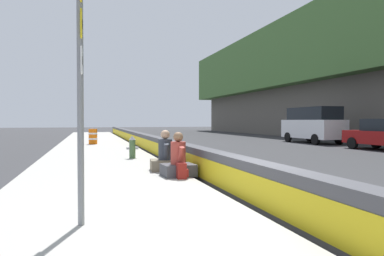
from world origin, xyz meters
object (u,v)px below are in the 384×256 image
object	(u,v)px
seated_person_middle	(165,158)
construction_barrel	(93,136)
seated_person_foreground	(178,162)
fire_hydrant	(132,147)
route_sign_post	(81,76)
backpack	(181,171)
parked_car_fourth	(313,124)

from	to	relation	value
seated_person_middle	construction_barrel	distance (m)	12.72
seated_person_foreground	fire_hydrant	bearing A→B (deg)	7.86
route_sign_post	backpack	xyz separation A→B (m)	(3.42, -2.36, -1.90)
seated_person_foreground	seated_person_middle	distance (m)	1.11
fire_hydrant	backpack	world-z (taller)	fire_hydrant
seated_person_middle	parked_car_fourth	size ratio (longest dim) A/B	0.23
backpack	fire_hydrant	bearing A→B (deg)	6.94
route_sign_post	parked_car_fourth	distance (m)	22.55
seated_person_foreground	parked_car_fourth	world-z (taller)	parked_car_fourth
fire_hydrant	seated_person_middle	xyz separation A→B (m)	(-3.61, -0.54, -0.08)
construction_barrel	fire_hydrant	bearing A→B (deg)	-171.29
route_sign_post	fire_hydrant	distance (m)	8.89
route_sign_post	seated_person_foreground	xyz separation A→B (m)	(3.85, -2.39, -1.73)
fire_hydrant	construction_barrel	size ratio (longest dim) A/B	0.93
fire_hydrant	backpack	xyz separation A→B (m)	(-5.15, -0.63, -0.25)
seated_person_middle	construction_barrel	size ratio (longest dim) A/B	1.26
construction_barrel	parked_car_fourth	world-z (taller)	parked_car_fourth
fire_hydrant	parked_car_fourth	distance (m)	15.82
seated_person_middle	parked_car_fourth	world-z (taller)	parked_car_fourth
route_sign_post	seated_person_foreground	bearing A→B (deg)	-31.77
seated_person_middle	backpack	world-z (taller)	seated_person_middle
route_sign_post	parked_car_fourth	world-z (taller)	route_sign_post
seated_person_foreground	seated_person_middle	size ratio (longest dim) A/B	0.98
backpack	parked_car_fourth	size ratio (longest dim) A/B	0.08
seated_person_middle	construction_barrel	world-z (taller)	seated_person_middle
route_sign_post	seated_person_foreground	size ratio (longest dim) A/B	3.07
route_sign_post	fire_hydrant	bearing A→B (deg)	-11.45
backpack	seated_person_foreground	bearing A→B (deg)	-3.21
backpack	route_sign_post	bearing A→B (deg)	145.39
parked_car_fourth	backpack	bearing A→B (deg)	134.71
construction_barrel	seated_person_middle	bearing A→B (deg)	-171.36
fire_hydrant	seated_person_foreground	size ratio (longest dim) A/B	0.75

